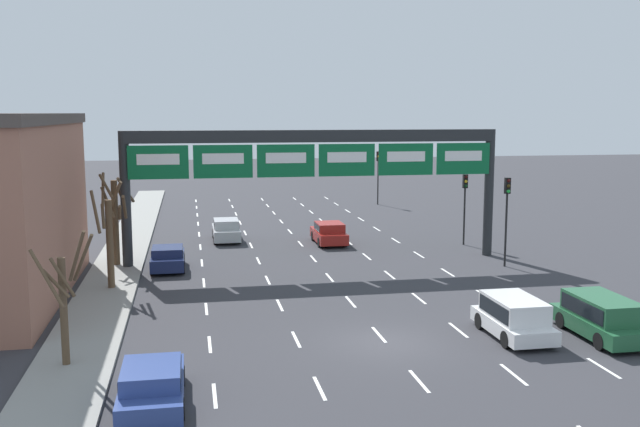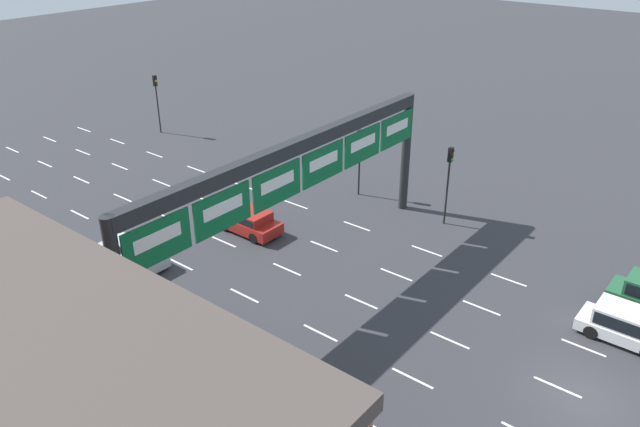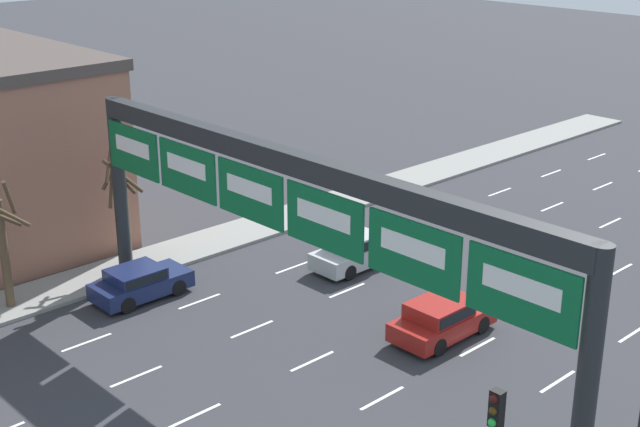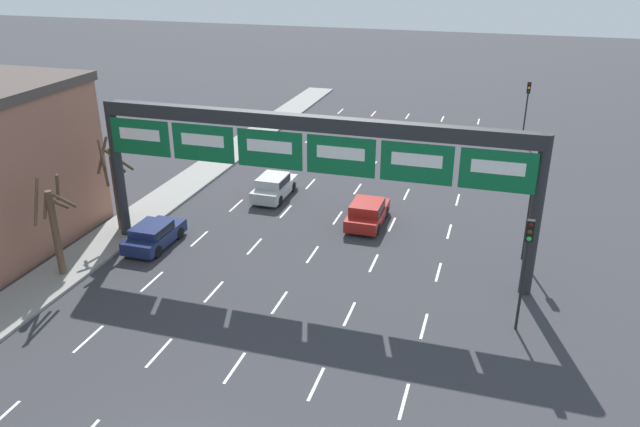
# 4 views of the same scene
# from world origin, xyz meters

# --- Properties ---
(lane_dashes) EXTENTS (13.32, 67.00, 0.01)m
(lane_dashes) POSITION_xyz_m (0.00, 13.50, 0.00)
(lane_dashes) COLOR white
(lane_dashes) RESTS_ON ground_plane
(sign_gantry) EXTENTS (21.97, 0.70, 7.70)m
(sign_gantry) POSITION_xyz_m (0.00, 15.15, 6.08)
(sign_gantry) COLOR #232628
(sign_gantry) RESTS_ON ground_plane
(car_navy) EXTENTS (1.84, 3.93, 1.32)m
(car_navy) POSITION_xyz_m (-8.49, 14.48, 0.71)
(car_navy) COLOR #19234C
(car_navy) RESTS_ON ground_plane
(car_silver) EXTENTS (1.81, 4.21, 1.51)m
(car_silver) POSITION_xyz_m (-4.81, 23.00, 0.80)
(car_silver) COLOR #B7B7BC
(car_silver) RESTS_ON ground_plane
(car_red) EXTENTS (1.90, 4.15, 1.45)m
(car_red) POSITION_xyz_m (1.88, 20.65, 0.77)
(car_red) COLOR maroon
(car_red) RESTS_ON ground_plane
(traffic_light_near_gantry) EXTENTS (0.30, 0.35, 4.68)m
(traffic_light_near_gantry) POSITION_xyz_m (10.59, 18.68, 3.34)
(traffic_light_near_gantry) COLOR black
(traffic_light_near_gantry) RESTS_ON ground_plane
(traffic_light_mid_block) EXTENTS (0.30, 0.35, 5.05)m
(traffic_light_mid_block) POSITION_xyz_m (10.44, 39.99, 3.59)
(traffic_light_mid_block) COLOR black
(traffic_light_mid_block) RESTS_ON ground_plane
(traffic_light_far_end) EXTENTS (0.30, 0.35, 5.07)m
(traffic_light_far_end) POSITION_xyz_m (10.36, 11.92, 3.60)
(traffic_light_far_end) COLOR black
(traffic_light_far_end) RESTS_ON ground_plane
(tree_bare_closest) EXTENTS (1.76, 1.72, 5.24)m
(tree_bare_closest) POSITION_xyz_m (-11.06, 10.26, 2.82)
(tree_bare_closest) COLOR brown
(tree_bare_closest) RESTS_ON sidewalk_left
(tree_bare_second) EXTENTS (1.94, 1.73, 5.21)m
(tree_bare_second) POSITION_xyz_m (-11.36, 15.67, 3.03)
(tree_bare_second) COLOR brown
(tree_bare_second) RESTS_ON sidewalk_left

